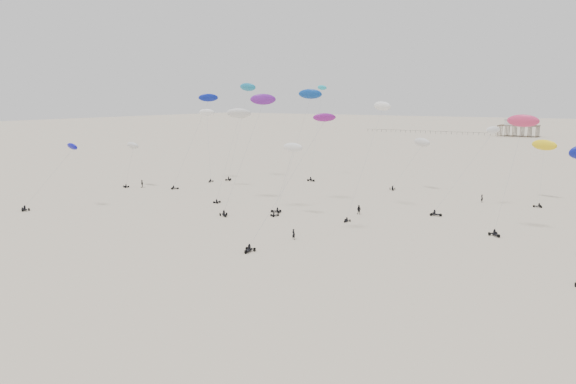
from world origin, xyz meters
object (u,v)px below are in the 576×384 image
Objects in this scene: spectator_0 at (294,239)px; rig_0 at (377,123)px; pavilion_main at (519,129)px; rig_4 at (207,122)px; rig_9 at (52,172)px.

rig_0 is at bearing -80.70° from spectator_0.
pavilion_main is at bearing -87.27° from rig_0.
rig_0 is 1.24× the size of rig_4.
rig_9 reaches higher than spectator_0.
rig_4 is 48.75m from rig_9.
pavilion_main is at bearing -113.87° from rig_4.
rig_9 is at bearing -98.60° from pavilion_main.
rig_0 is at bearing -86.51° from pavilion_main.
rig_9 is 7.35× the size of spectator_0.
rig_9 is at bearing 17.98° from spectator_0.
rig_9 is (0.32, -48.07, -8.07)m from rig_4.
pavilion_main is at bearing 2.98° from rig_9.
rig_0 reaches higher than spectator_0.
rig_4 is 70.80m from spectator_0.
spectator_0 is (53.29, 4.53, -7.52)m from rig_9.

